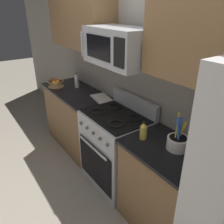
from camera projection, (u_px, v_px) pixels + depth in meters
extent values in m
plane|color=gray|center=(73.00, 200.00, 2.63)|extent=(16.00, 16.00, 0.00)
cube|color=#9E998E|center=(142.00, 77.00, 2.57)|extent=(8.00, 0.10, 2.60)
cube|color=olive|center=(77.00, 120.00, 3.50)|extent=(1.20, 0.55, 0.88)
cube|color=black|center=(75.00, 92.00, 3.30)|extent=(1.24, 0.59, 0.03)
cube|color=#B2B5BA|center=(116.00, 150.00, 2.75)|extent=(0.76, 0.59, 0.91)
cube|color=black|center=(95.00, 165.00, 2.63)|extent=(0.67, 0.01, 0.51)
cylinder|color=#B2B5BA|center=(92.00, 147.00, 2.51)|extent=(0.57, 0.02, 0.02)
cube|color=black|center=(116.00, 116.00, 2.55)|extent=(0.73, 0.53, 0.02)
cube|color=#B2B5BA|center=(134.00, 104.00, 2.65)|extent=(0.76, 0.06, 0.18)
torus|color=black|center=(98.00, 111.00, 2.61)|extent=(0.17, 0.17, 0.02)
torus|color=black|center=(117.00, 124.00, 2.34)|extent=(0.17, 0.17, 0.02)
torus|color=black|center=(115.00, 106.00, 2.74)|extent=(0.17, 0.17, 0.02)
torus|color=black|center=(135.00, 117.00, 2.47)|extent=(0.17, 0.17, 0.02)
cylinder|color=#4C4C51|center=(81.00, 123.00, 2.64)|extent=(0.04, 0.02, 0.04)
cylinder|color=#4C4C51|center=(87.00, 128.00, 2.54)|extent=(0.04, 0.02, 0.04)
cylinder|color=#4C4C51|center=(93.00, 133.00, 2.44)|extent=(0.04, 0.02, 0.04)
cylinder|color=#4C4C51|center=(100.00, 139.00, 2.34)|extent=(0.04, 0.02, 0.04)
cylinder|color=#4C4C51|center=(107.00, 145.00, 2.24)|extent=(0.04, 0.02, 0.04)
cube|color=olive|center=(163.00, 189.00, 2.18)|extent=(0.72, 0.55, 0.88)
cube|color=black|center=(168.00, 150.00, 1.99)|extent=(0.76, 0.59, 0.03)
cube|color=#B2B5BA|center=(119.00, 46.00, 2.24)|extent=(0.76, 0.40, 0.36)
cube|color=black|center=(98.00, 47.00, 2.18)|extent=(0.42, 0.01, 0.22)
cube|color=black|center=(119.00, 53.00, 1.93)|extent=(0.15, 0.01, 0.25)
cylinder|color=#B2B5BA|center=(82.00, 44.00, 2.37)|extent=(0.02, 0.02, 0.25)
cube|color=olive|center=(80.00, 17.00, 2.95)|extent=(1.23, 0.34, 0.76)
cube|color=olive|center=(197.00, 28.00, 1.63)|extent=(0.75, 0.34, 0.76)
cylinder|color=white|center=(178.00, 143.00, 1.96)|extent=(0.19, 0.19, 0.11)
cylinder|color=black|center=(178.00, 142.00, 1.95)|extent=(0.15, 0.15, 0.09)
cylinder|color=blue|center=(178.00, 133.00, 1.89)|extent=(0.06, 0.04, 0.29)
cylinder|color=blue|center=(180.00, 132.00, 1.91)|extent=(0.04, 0.04, 0.29)
cylinder|color=yellow|center=(181.00, 133.00, 1.93)|extent=(0.09, 0.02, 0.24)
cylinder|color=yellow|center=(176.00, 130.00, 1.91)|extent=(0.03, 0.05, 0.32)
cone|color=#9E7A4C|center=(56.00, 84.00, 3.46)|extent=(0.24, 0.24, 0.08)
torus|color=#9E7A4C|center=(56.00, 81.00, 3.44)|extent=(0.25, 0.25, 0.02)
sphere|color=red|center=(57.00, 82.00, 3.44)|extent=(0.08, 0.08, 0.08)
sphere|color=orange|center=(57.00, 82.00, 3.44)|extent=(0.08, 0.08, 0.08)
sphere|color=yellow|center=(54.00, 83.00, 3.43)|extent=(0.06, 0.06, 0.06)
sphere|color=red|center=(52.00, 80.00, 3.61)|extent=(0.08, 0.08, 0.08)
cube|color=silver|center=(102.00, 98.00, 3.01)|extent=(0.37, 0.25, 0.02)
cylinder|color=silver|center=(77.00, 82.00, 3.40)|extent=(0.06, 0.06, 0.16)
cone|color=silver|center=(76.00, 75.00, 3.35)|extent=(0.06, 0.06, 0.05)
cylinder|color=black|center=(76.00, 73.00, 3.34)|extent=(0.02, 0.02, 0.01)
cylinder|color=gold|center=(143.00, 133.00, 2.10)|extent=(0.07, 0.07, 0.13)
cone|color=gold|center=(144.00, 125.00, 2.06)|extent=(0.06, 0.06, 0.04)
cylinder|color=black|center=(144.00, 122.00, 2.05)|extent=(0.03, 0.03, 0.01)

